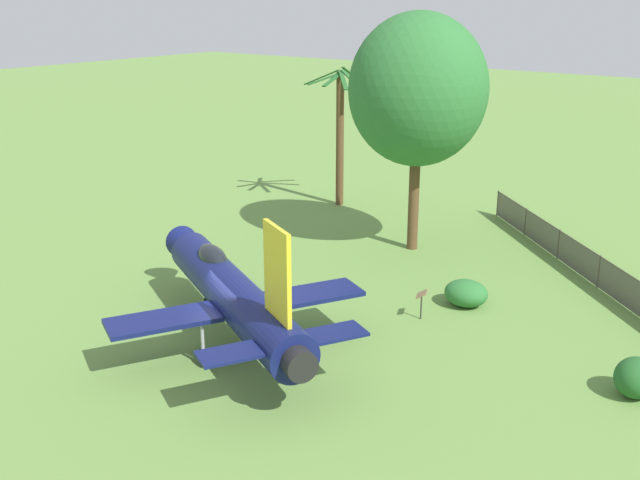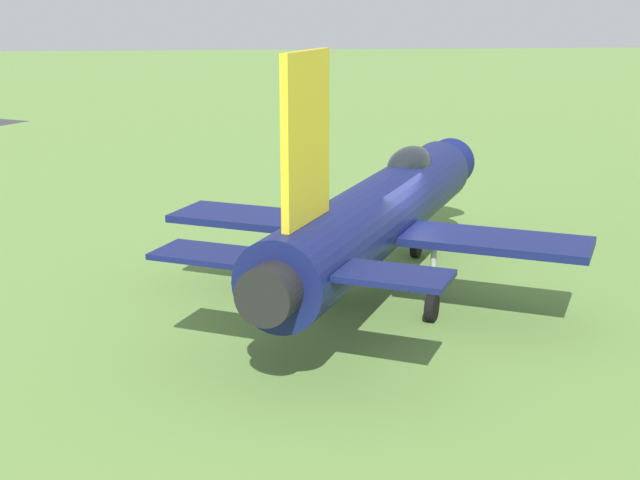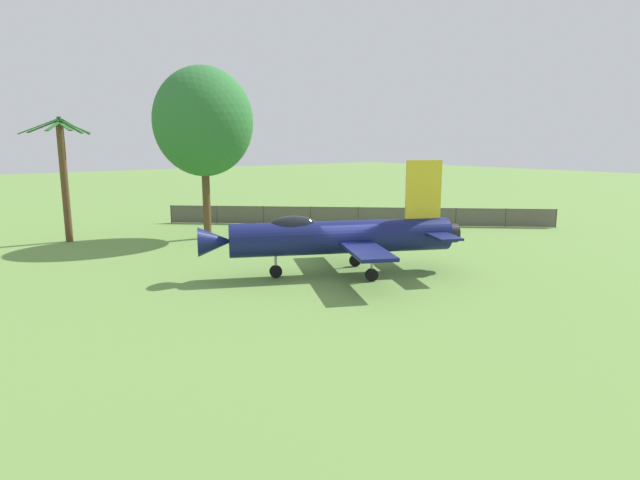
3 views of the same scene
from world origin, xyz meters
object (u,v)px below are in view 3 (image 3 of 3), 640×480
Objects in this scene: shrub_near_fence at (429,225)px; palm_tree at (64,176)px; display_jet at (335,236)px; info_plaque at (329,232)px; shade_tree at (203,122)px; shrub_by_tree at (316,231)px.

palm_tree is at bearing -32.13° from shrub_near_fence.
info_plaque is (-4.41, -5.73, -1.05)m from display_jet.
display_jet reaches higher than info_plaque.
palm_tree is (7.55, -4.49, -3.37)m from shade_tree.
display_jet is 1.08× the size of shade_tree.
palm_tree reaches higher than shrub_by_tree.
shrub_by_tree is at bearing -95.24° from display_jet.
shrub_by_tree is (-5.18, -7.94, -1.38)m from display_jet.
shrub_by_tree is at bearing -108.97° from info_plaque.
palm_tree reaches higher than info_plaque.
shrub_by_tree is at bearing 137.44° from shade_tree.
palm_tree is 5.17× the size of shrub_near_fence.
shrub_by_tree is at bearing -24.38° from shrub_near_fence.
palm_tree is 6.91× the size of info_plaque.
shrub_near_fence reaches higher than shrub_by_tree.
info_plaque is (-4.58, 7.13, -6.75)m from shade_tree.
display_jet is at bearing 56.92° from shrub_by_tree.
palm_tree is (7.72, -17.34, 2.32)m from display_jet.
palm_tree is 24.27m from shrub_near_fence.
shrub_near_fence is (-12.78, 8.28, -6.97)m from shade_tree.
shrub_near_fence is 8.28m from info_plaque.
info_plaque is at bearing 71.03° from shrub_by_tree.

